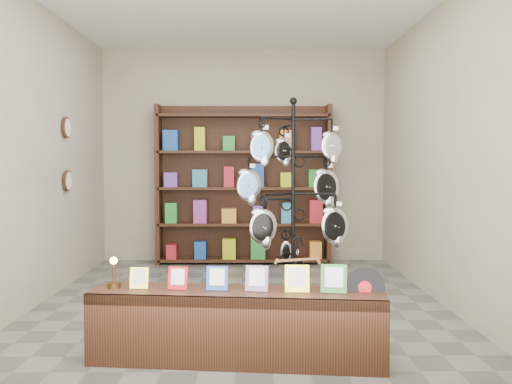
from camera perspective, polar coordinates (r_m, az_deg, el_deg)
ground at (r=5.82m, az=-1.54°, el=-11.04°), size 5.00×5.00×0.00m
room_envelope at (r=5.66m, az=-1.57°, el=7.46°), size 5.00×5.00×5.00m
display_tree at (r=4.93m, az=3.74°, el=-0.20°), size 1.02×0.99×1.97m
front_shelf at (r=4.14m, az=-1.91°, el=-13.21°), size 2.10×0.64×0.73m
back_shelving at (r=7.95m, az=-1.25°, el=0.26°), size 2.42×0.36×2.20m
wall_clocks at (r=6.77m, az=-18.38°, el=3.61°), size 0.03×0.24×0.84m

